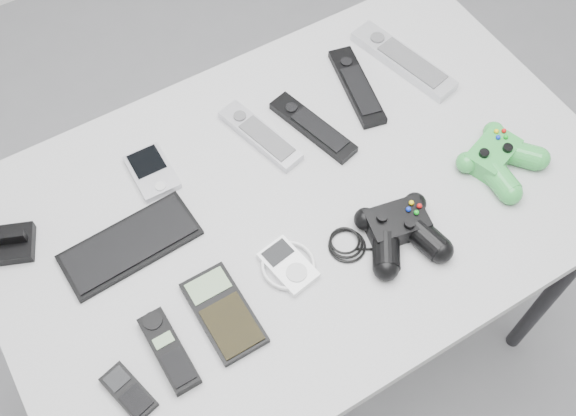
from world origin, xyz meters
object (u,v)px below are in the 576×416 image
controller_black (400,230)px  remote_black_a (313,127)px  controller_green (499,157)px  remote_silver_a (260,135)px  remote_silver_b (403,60)px  cordless_handset (169,350)px  mp3_player (288,265)px  remote_black_b (357,86)px  calculator (223,312)px  mobile_phone (128,392)px  pda (152,172)px  pda_keyboard (130,244)px  desk (301,215)px

controller_black → remote_black_a: bearing=102.6°
remote_black_a → controller_green: (0.26, -0.25, 0.01)m
remote_silver_a → remote_black_a: (0.10, -0.04, -0.00)m
remote_silver_b → cordless_handset: (-0.69, -0.31, -0.00)m
cordless_handset → mp3_player: cordless_handset is taller
remote_black_b → cordless_handset: cordless_handset is taller
remote_black_a → calculator: (-0.33, -0.25, -0.00)m
remote_black_b → remote_silver_b: (0.12, 0.01, 0.00)m
mobile_phone → mp3_player: bearing=-4.3°
remote_black_a → controller_green: controller_green is taller
calculator → controller_black: (0.34, -0.03, 0.02)m
pda → calculator: bearing=-92.0°
calculator → controller_black: size_ratio=0.65×
remote_black_b → controller_black: (-0.13, -0.32, 0.02)m
controller_black → pda: bearing=144.3°
remote_silver_b → calculator: size_ratio=1.50×
pda_keyboard → mobile_phone: mobile_phone is taller
pda_keyboard → mobile_phone: bearing=-117.6°
remote_black_b → calculator: bearing=-135.0°
remote_black_b → remote_silver_b: remote_silver_b is taller
remote_black_a → controller_black: controller_black is taller
remote_silver_b → controller_black: size_ratio=0.98×
desk → remote_black_b: remote_black_b is taller
pda → remote_black_a: size_ratio=0.56×
mobile_phone → mp3_player: (0.33, 0.06, 0.00)m
remote_black_a → controller_green: bearing=-58.9°
calculator → controller_black: bearing=-5.4°
desk → pda: size_ratio=10.27×
desk → remote_silver_b: remote_silver_b is taller
pda → pda_keyboard: bearing=-128.2°
calculator → mp3_player: size_ratio=1.63×
desk → pda_keyboard: size_ratio=4.74×
cordless_handset → calculator: size_ratio=0.87×
cordless_handset → pda_keyboard: bearing=82.2°
mobile_phone → calculator: size_ratio=0.58×
pda_keyboard → controller_green: size_ratio=1.57×
remote_silver_b → cordless_handset: bearing=-168.6°
mobile_phone → pda: bearing=45.3°
cordless_handset → mp3_player: (0.24, 0.03, -0.00)m
remote_black_b → mp3_player: (-0.33, -0.27, -0.00)m
remote_black_b → desk: bearing=-132.2°
remote_black_a → controller_green: 0.36m
pda → mp3_player: size_ratio=1.11×
remote_black_a → mp3_player: (-0.20, -0.23, -0.00)m
remote_silver_b → mobile_phone: size_ratio=2.58×
controller_green → remote_silver_a: bearing=122.9°
desk → calculator: 0.28m
desk → controller_green: bearing=-20.1°
cordless_handset → controller_black: controller_black is taller
remote_black_b → remote_silver_b: 0.12m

